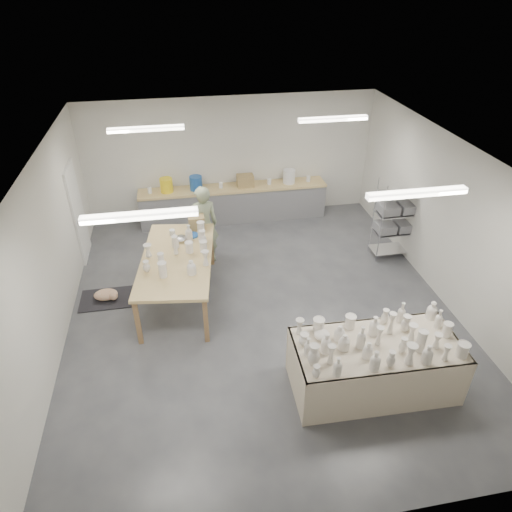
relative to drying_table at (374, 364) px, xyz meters
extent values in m
plane|color=#424449|center=(-1.31, 2.10, -0.46)|extent=(8.00, 8.00, 0.00)
cube|color=white|center=(-1.31, 2.10, 2.53)|extent=(7.00, 8.00, 0.02)
cube|color=silver|center=(-1.31, 6.10, 1.04)|extent=(7.00, 0.02, 3.00)
cube|color=silver|center=(-1.31, -1.90, 1.04)|extent=(7.00, 0.02, 3.00)
cube|color=silver|center=(-4.81, 2.10, 1.04)|extent=(0.02, 8.00, 3.00)
cube|color=silver|center=(2.19, 2.10, 1.04)|extent=(0.02, 8.00, 3.00)
cube|color=white|center=(-4.78, 4.70, 0.59)|extent=(0.05, 0.90, 2.10)
cube|color=white|center=(-3.11, 0.60, 2.48)|extent=(1.40, 0.12, 0.08)
cube|color=white|center=(0.49, 0.60, 2.48)|extent=(1.40, 0.12, 0.08)
cube|color=white|center=(-3.11, 4.10, 2.48)|extent=(1.40, 0.12, 0.08)
cube|color=white|center=(0.49, 4.10, 2.48)|extent=(1.40, 0.12, 0.08)
cube|color=tan|center=(-1.31, 5.78, 0.41)|extent=(4.60, 0.60, 0.06)
cube|color=slate|center=(-1.31, 5.78, -0.04)|extent=(4.60, 0.55, 0.84)
cylinder|color=yellow|center=(-2.91, 5.78, 0.61)|extent=(0.30, 0.30, 0.34)
cylinder|color=#1D4E9E|center=(-2.21, 5.78, 0.61)|extent=(0.30, 0.30, 0.34)
cylinder|color=white|center=(0.09, 5.78, 0.61)|extent=(0.30, 0.30, 0.34)
cube|color=olive|center=(-1.01, 5.78, 0.58)|extent=(0.40, 0.30, 0.28)
cylinder|color=white|center=(-3.31, 5.78, 0.51)|extent=(0.10, 0.10, 0.14)
cylinder|color=white|center=(-1.61, 5.78, 0.51)|extent=(0.10, 0.10, 0.14)
cylinder|color=white|center=(-0.41, 5.78, 0.51)|extent=(0.10, 0.10, 0.14)
cylinder|color=white|center=(0.59, 5.78, 0.51)|extent=(0.10, 0.10, 0.14)
cylinder|color=silver|center=(1.47, 3.28, 0.44)|extent=(0.02, 0.02, 1.80)
cylinder|color=silver|center=(2.31, 3.28, 0.44)|extent=(0.02, 0.02, 1.80)
cylinder|color=silver|center=(1.47, 3.72, 0.44)|extent=(0.02, 0.02, 1.80)
cylinder|color=silver|center=(2.31, 3.72, 0.44)|extent=(0.02, 0.02, 1.80)
cube|color=silver|center=(1.89, 3.50, -0.31)|extent=(0.88, 0.48, 0.02)
cube|color=silver|center=(1.89, 3.50, 0.14)|extent=(0.88, 0.48, 0.02)
cube|color=silver|center=(1.89, 3.50, 0.59)|extent=(0.88, 0.48, 0.02)
cube|color=silver|center=(1.89, 3.50, 1.04)|extent=(0.88, 0.48, 0.02)
cube|color=slate|center=(1.67, 3.50, 0.26)|extent=(0.38, 0.42, 0.18)
cube|color=slate|center=(2.11, 3.50, 0.26)|extent=(0.38, 0.42, 0.18)
cube|color=slate|center=(1.67, 3.50, 0.71)|extent=(0.38, 0.42, 0.18)
cube|color=slate|center=(2.11, 3.50, 0.71)|extent=(0.38, 0.42, 0.18)
cube|color=olive|center=(0.01, 0.00, -0.08)|extent=(2.19, 1.04, 0.76)
cube|color=beige|center=(0.01, 0.00, 0.38)|extent=(2.47, 1.22, 0.03)
cube|color=beige|center=(0.01, -0.56, -0.03)|extent=(2.44, 0.09, 0.86)
cube|color=beige|center=(0.01, 0.56, -0.03)|extent=(2.44, 0.09, 0.86)
cube|color=tan|center=(-2.78, 2.72, 0.46)|extent=(1.61, 2.70, 0.06)
cube|color=olive|center=(-3.35, 1.52, -0.01)|extent=(0.08, 0.08, 0.90)
cube|color=olive|center=(-2.22, 1.52, -0.01)|extent=(0.08, 0.08, 0.90)
cube|color=olive|center=(-3.35, 3.93, -0.01)|extent=(0.08, 0.08, 0.90)
cube|color=olive|center=(-2.22, 3.93, -0.01)|extent=(0.08, 0.08, 0.90)
ellipsoid|color=silver|center=(-2.68, 3.31, 0.54)|extent=(0.26, 0.26, 0.12)
cylinder|color=#1D4E9E|center=(-2.45, 3.46, 0.51)|extent=(0.26, 0.26, 0.03)
cylinder|color=white|center=(-2.83, 3.56, 0.55)|extent=(0.11, 0.11, 0.12)
cube|color=olive|center=(-2.34, 3.74, 0.63)|extent=(0.32, 0.26, 0.28)
cube|color=black|center=(-4.21, 2.96, -0.45)|extent=(1.00, 0.70, 0.02)
ellipsoid|color=white|center=(-4.21, 2.96, -0.35)|extent=(0.53, 0.45, 0.19)
sphere|color=white|center=(-4.05, 2.86, -0.33)|extent=(0.16, 0.16, 0.16)
imported|color=gray|center=(-2.19, 3.99, 0.42)|extent=(0.71, 0.53, 1.76)
cylinder|color=#AE181A|center=(-2.19, 4.26, -0.18)|extent=(0.41, 0.41, 0.04)
cylinder|color=silver|center=(-2.07, 4.22, -0.33)|extent=(0.02, 0.02, 0.27)
cylinder|color=silver|center=(-2.22, 4.39, -0.33)|extent=(0.02, 0.02, 0.27)
cylinder|color=silver|center=(-2.29, 4.18, -0.33)|extent=(0.02, 0.02, 0.27)
camera|label=1|loc=(-2.60, -4.46, 5.03)|focal=32.00mm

